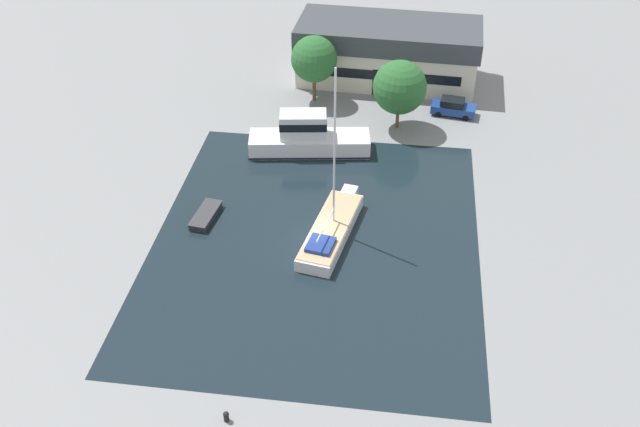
# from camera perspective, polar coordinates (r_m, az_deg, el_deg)

# --- Properties ---
(ground_plane) EXTENTS (440.00, 440.00, 0.00)m
(ground_plane) POSITION_cam_1_polar(r_m,az_deg,el_deg) (54.55, -0.31, -2.26)
(ground_plane) COLOR gray
(water_canal) EXTENTS (24.63, 30.38, 0.01)m
(water_canal) POSITION_cam_1_polar(r_m,az_deg,el_deg) (54.55, -0.31, -2.26)
(water_canal) COLOR black
(water_canal) RESTS_ON ground
(warehouse_building) EXTENTS (19.31, 9.18, 6.17)m
(warehouse_building) POSITION_cam_1_polar(r_m,az_deg,el_deg) (77.20, 5.46, 12.79)
(warehouse_building) COLOR beige
(warehouse_building) RESTS_ON ground
(quay_tree_near_building) EXTENTS (5.04, 5.04, 6.77)m
(quay_tree_near_building) POSITION_cam_1_polar(r_m,az_deg,el_deg) (67.33, 6.39, 10.00)
(quay_tree_near_building) COLOR brown
(quay_tree_near_building) RESTS_ON ground
(quay_tree_by_water) EXTENTS (4.59, 4.59, 6.81)m
(quay_tree_by_water) POSITION_cam_1_polar(r_m,az_deg,el_deg) (71.83, -0.48, 12.25)
(quay_tree_by_water) COLOR brown
(quay_tree_by_water) RESTS_ON ground
(parked_car) EXTENTS (4.51, 2.47, 1.70)m
(parked_car) POSITION_cam_1_polar(r_m,az_deg,el_deg) (71.90, 10.61, 8.37)
(parked_car) COLOR navy
(parked_car) RESTS_ON ground
(sailboat_moored) EXTENTS (4.29, 10.76, 13.84)m
(sailboat_moored) POSITION_cam_1_polar(r_m,az_deg,el_deg) (54.75, 0.91, -1.24)
(sailboat_moored) COLOR silver
(sailboat_moored) RESTS_ON water_canal
(motor_cruiser) EXTENTS (11.28, 4.62, 3.90)m
(motor_cruiser) POSITION_cam_1_polar(r_m,az_deg,el_deg) (64.52, -1.01, 6.07)
(motor_cruiser) COLOR silver
(motor_cruiser) RESTS_ON water_canal
(small_dinghy) EXTENTS (1.96, 3.99, 0.57)m
(small_dinghy) POSITION_cam_1_polar(r_m,az_deg,el_deg) (57.43, -9.13, -0.14)
(small_dinghy) COLOR #23282D
(small_dinghy) RESTS_ON water_canal
(mooring_bollard) EXTENTS (0.35, 0.35, 0.74)m
(mooring_bollard) POSITION_cam_1_polar(r_m,az_deg,el_deg) (43.10, -7.52, -15.78)
(mooring_bollard) COLOR black
(mooring_bollard) RESTS_ON ground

